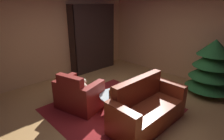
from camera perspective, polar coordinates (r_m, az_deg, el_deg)
ground_plane at (r=4.26m, az=2.16°, el=-11.92°), size 6.65×6.65×0.00m
wall_back at (r=6.03m, az=21.45°, el=10.32°), size 5.49×0.06×2.74m
wall_left at (r=5.89m, az=-17.39°, el=10.58°), size 0.06×5.66×2.74m
area_rug at (r=4.24m, az=-0.10°, el=-12.06°), size 2.41×2.48×0.01m
bookshelf_unit at (r=6.46m, az=-5.21°, el=9.62°), size 0.36×1.64×2.21m
armchair_red at (r=4.22m, az=-10.29°, el=-7.72°), size 1.10×0.90×0.86m
couch_red at (r=3.71m, az=10.61°, el=-11.94°), size 0.72×1.65×0.91m
coffee_table at (r=3.98m, az=1.31°, el=-8.18°), size 0.72×0.72×0.41m
book_stack_on_table at (r=4.00m, az=1.38°, el=-6.79°), size 0.22×0.16×0.09m
bottle_on_table at (r=3.77m, az=-0.40°, el=-7.49°), size 0.08×0.08×0.26m
decorated_tree at (r=5.26m, az=28.30°, el=0.69°), size 1.13×1.13×1.44m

